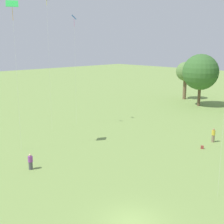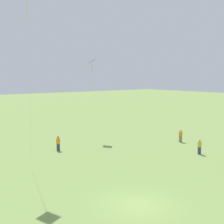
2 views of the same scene
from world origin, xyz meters
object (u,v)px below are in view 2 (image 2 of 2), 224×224
(person_0, at_px, (199,147))
(person_5, at_px, (58,144))
(kite_3, at_px, (92,63))
(person_3, at_px, (181,136))

(person_0, bearing_deg, person_5, 21.26)
(person_5, relative_size, kite_3, 0.16)
(kite_3, bearing_deg, person_5, 18.76)
(person_0, height_order, person_3, person_0)
(person_5, xyz_separation_m, kite_3, (-7.41, -4.14, 9.05))
(person_3, xyz_separation_m, person_5, (14.13, -5.45, 0.02))
(person_3, bearing_deg, person_0, 41.42)
(person_3, distance_m, person_5, 15.15)
(person_3, bearing_deg, person_5, -37.90)
(person_0, distance_m, kite_3, 17.64)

